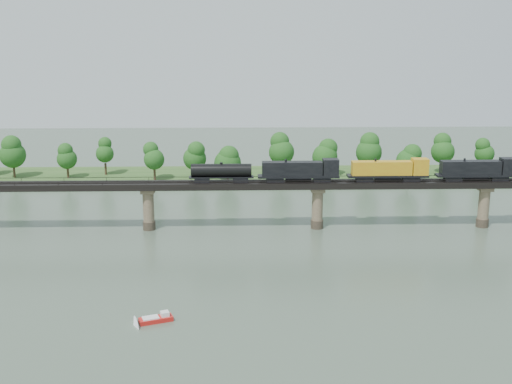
{
  "coord_description": "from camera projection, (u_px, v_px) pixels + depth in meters",
  "views": [
    {
      "loc": [
        -18.72,
        -116.55,
        45.27
      ],
      "look_at": [
        -14.6,
        30.0,
        9.0
      ],
      "focal_mm": 45.0,
      "sensor_mm": 36.0,
      "label": 1
    }
  ],
  "objects": [
    {
      "name": "bridge",
      "position": [
        317.0,
        206.0,
        152.27
      ],
      "size": [
        236.0,
        30.0,
        11.5
      ],
      "color": "#473A2D",
      "rests_on": "ground"
    },
    {
      "name": "far_treeline",
      "position": [
        272.0,
        154.0,
        200.26
      ],
      "size": [
        289.06,
        17.54,
        13.6
      ],
      "color": "#382619",
      "rests_on": "far_bank"
    },
    {
      "name": "far_bank",
      "position": [
        296.0,
        175.0,
        206.76
      ],
      "size": [
        300.0,
        24.0,
        1.6
      ],
      "primitive_type": "cube",
      "color": "#2F5221",
      "rests_on": "ground"
    },
    {
      "name": "bridge_superstructure",
      "position": [
        318.0,
        180.0,
        150.75
      ],
      "size": [
        220.0,
        4.9,
        0.75
      ],
      "color": "black",
      "rests_on": "bridge"
    },
    {
      "name": "ground",
      "position": [
        335.0,
        273.0,
        124.47
      ],
      "size": [
        400.0,
        400.0,
        0.0
      ],
      "primitive_type": "plane",
      "color": "#3D4D3E",
      "rests_on": "ground"
    },
    {
      "name": "motorboat",
      "position": [
        156.0,
        319.0,
        103.55
      ],
      "size": [
        5.71,
        3.68,
        1.5
      ],
      "rotation": [
        0.0,
        0.0,
        0.35
      ],
      "color": "red",
      "rests_on": "ground"
    },
    {
      "name": "freight_train",
      "position": [
        359.0,
        170.0,
        150.47
      ],
      "size": [
        77.28,
        3.01,
        5.32
      ],
      "color": "black",
      "rests_on": "bridge"
    }
  ]
}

